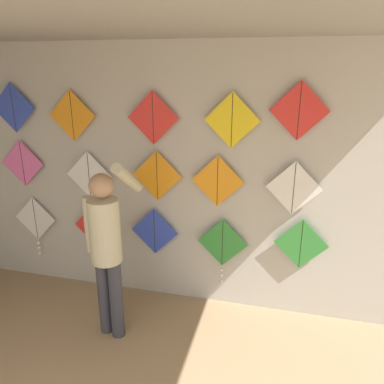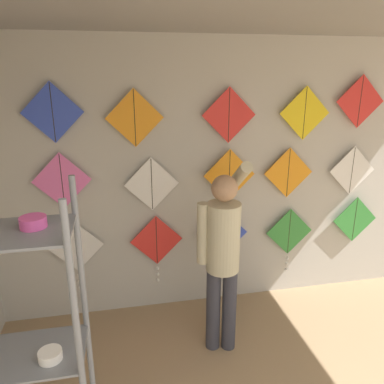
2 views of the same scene
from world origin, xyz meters
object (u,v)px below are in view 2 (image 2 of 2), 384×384
at_px(kite_7, 229,175).
at_px(kite_10, 53,113).
at_px(kite_6, 152,184).
at_px(kite_12, 229,115).
at_px(kite_5, 62,181).
at_px(kite_14, 360,102).
at_px(shopkeeper, 222,249).
at_px(kite_9, 352,171).
at_px(kite_4, 355,220).
at_px(kite_0, 76,250).
at_px(kite_3, 289,235).
at_px(kite_13, 305,113).
at_px(kite_1, 157,244).
at_px(kite_8, 288,173).
at_px(kite_2, 223,234).
at_px(kite_11, 135,118).

height_order(kite_7, kite_10, kite_10).
height_order(kite_6, kite_12, kite_12).
distance_m(kite_5, kite_14, 3.08).
xyz_separation_m(shopkeeper, kite_12, (0.24, 0.71, 1.06)).
distance_m(shopkeeper, kite_9, 1.86).
bearing_deg(shopkeeper, kite_4, 34.56).
distance_m(kite_0, kite_3, 2.28).
bearing_deg(kite_13, kite_1, -179.96).
xyz_separation_m(kite_6, kite_8, (1.44, 0.00, 0.04)).
bearing_deg(kite_6, kite_13, 0.00).
xyz_separation_m(shopkeeper, kite_1, (-0.50, 0.71, -0.24)).
xyz_separation_m(kite_8, kite_12, (-0.67, 0.00, 0.61)).
bearing_deg(kite_10, kite_2, 0.00).
relative_size(kite_0, kite_5, 1.39).
xyz_separation_m(kite_1, kite_10, (-0.88, 0.00, 1.36)).
height_order(kite_1, kite_13, kite_13).
height_order(kite_0, kite_10, kite_10).
bearing_deg(kite_14, kite_11, 180.00).
distance_m(kite_2, kite_13, 1.50).
bearing_deg(kite_10, kite_8, 0.00).
height_order(kite_4, kite_14, kite_14).
bearing_deg(kite_12, kite_11, 180.00).
bearing_deg(shopkeeper, kite_0, 164.08).
xyz_separation_m(kite_0, kite_8, (2.21, 0.00, 0.68)).
xyz_separation_m(kite_12, kite_13, (0.79, 0.00, 0.00)).
xyz_separation_m(kite_1, kite_2, (0.71, 0.00, 0.05)).
bearing_deg(kite_8, kite_10, 180.00).
bearing_deg(kite_4, kite_8, 180.00).
distance_m(kite_2, kite_9, 1.57).
xyz_separation_m(kite_9, kite_10, (-3.04, 0.00, 0.68)).
relative_size(kite_5, kite_10, 1.00).
distance_m(kite_4, kite_7, 1.63).
bearing_deg(kite_9, kite_2, 180.00).
bearing_deg(kite_11, kite_7, 0.00).
bearing_deg(kite_2, kite_1, -179.92).
relative_size(kite_12, kite_13, 1.00).
distance_m(kite_0, kite_7, 1.71).
bearing_deg(kite_8, kite_0, -179.97).
distance_m(kite_6, kite_9, 2.19).
bearing_deg(kite_4, kite_0, -179.98).
bearing_deg(kite_6, kite_7, 0.00).
xyz_separation_m(shopkeeper, kite_3, (0.98, 0.71, -0.27)).
relative_size(kite_1, kite_11, 1.39).
xyz_separation_m(kite_5, kite_6, (0.84, 0.00, -0.08)).
relative_size(kite_3, kite_11, 1.39).
bearing_deg(kite_14, kite_3, -179.91).
xyz_separation_m(kite_5, kite_10, (-0.01, 0.00, 0.63)).
distance_m(shopkeeper, kite_12, 1.30).
xyz_separation_m(shopkeeper, kite_14, (1.64, 0.71, 1.17)).
relative_size(kite_3, kite_13, 1.39).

